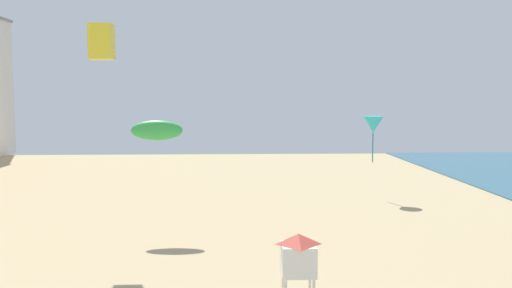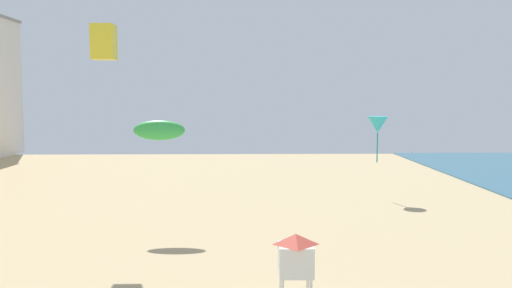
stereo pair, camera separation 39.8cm
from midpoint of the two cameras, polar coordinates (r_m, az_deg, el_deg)
The scene contains 4 objects.
lifeguard_stand at distance 17.93m, azimuth 3.82°, elevation -11.59°, with size 1.10×1.10×2.55m.
kite_green_parafoil at distance 28.19m, azimuth -10.78°, elevation 1.41°, with size 2.65×0.74×1.03m.
kite_cyan_delta at distance 37.91m, azimuth 11.93°, elevation 2.00°, with size 1.39×1.39×3.15m.
kite_yellow_box at distance 26.46m, azimuth -16.34°, elevation 10.28°, with size 1.03×1.03×1.62m.
Camera 1 is at (4.08, -5.03, 6.97)m, focal length 38.05 mm.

